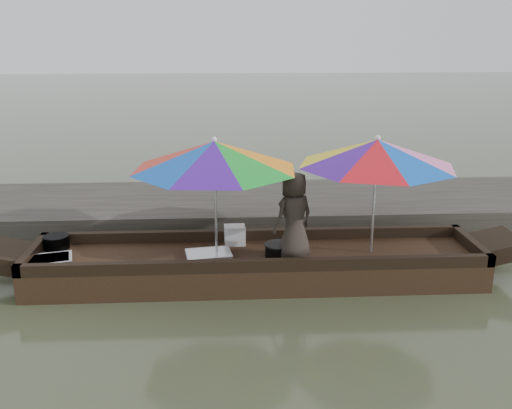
{
  "coord_description": "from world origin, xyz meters",
  "views": [
    {
      "loc": [
        -0.4,
        -6.91,
        3.12
      ],
      "look_at": [
        0.0,
        0.1,
        1.0
      ],
      "focal_mm": 40.0,
      "sensor_mm": 36.0,
      "label": 1
    }
  ],
  "objects": [
    {
      "name": "dock",
      "position": [
        0.0,
        2.2,
        0.25
      ],
      "size": [
        22.0,
        2.2,
        0.5
      ],
      "primitive_type": "cube",
      "color": "#2D2B26",
      "rests_on": "ground"
    },
    {
      "name": "tray_scallop",
      "position": [
        -0.62,
        -0.05,
        0.38
      ],
      "size": [
        0.63,
        0.48,
        0.06
      ],
      "primitive_type": "cube",
      "rotation": [
        0.0,
        0.0,
        0.15
      ],
      "color": "silver",
      "rests_on": "boat_hull"
    },
    {
      "name": "vendor",
      "position": [
        0.46,
        -0.16,
        0.92
      ],
      "size": [
        0.67,
        0.6,
        1.15
      ],
      "primitive_type": "imported",
      "rotation": [
        0.0,
        0.0,
        3.67
      ],
      "color": "#2E2721",
      "rests_on": "boat_hull"
    },
    {
      "name": "tray_crayfish",
      "position": [
        -2.61,
        -0.2,
        0.39
      ],
      "size": [
        0.66,
        0.53,
        0.09
      ],
      "primitive_type": "cube",
      "rotation": [
        0.0,
        0.0,
        0.25
      ],
      "color": "silver",
      "rests_on": "boat_hull"
    },
    {
      "name": "charcoal_grill",
      "position": [
        0.28,
        -0.09,
        0.43
      ],
      "size": [
        0.34,
        0.34,
        0.16
      ],
      "primitive_type": "cylinder",
      "color": "black",
      "rests_on": "boat_hull"
    },
    {
      "name": "boat_hull",
      "position": [
        0.0,
        0.0,
        0.17
      ],
      "size": [
        5.82,
        1.2,
        0.35
      ],
      "primitive_type": "cube",
      "color": "black",
      "rests_on": "water"
    },
    {
      "name": "cooking_pot",
      "position": [
        -2.66,
        0.37,
        0.44
      ],
      "size": [
        0.34,
        0.34,
        0.18
      ],
      "primitive_type": "cylinder",
      "color": "black",
      "rests_on": "boat_hull"
    },
    {
      "name": "umbrella_bow",
      "position": [
        -0.52,
        0.0,
        1.12
      ],
      "size": [
        2.66,
        2.66,
        1.55
      ],
      "primitive_type": null,
      "rotation": [
        0.0,
        0.0,
        0.3
      ],
      "color": "#E5148D",
      "rests_on": "boat_hull"
    },
    {
      "name": "umbrella_stern",
      "position": [
        1.51,
        0.0,
        1.12
      ],
      "size": [
        2.23,
        2.23,
        1.55
      ],
      "primitive_type": null,
      "rotation": [
        0.0,
        0.0,
        0.11
      ],
      "color": "green",
      "rests_on": "boat_hull"
    },
    {
      "name": "water",
      "position": [
        0.0,
        0.0,
        0.0
      ],
      "size": [
        80.0,
        80.0,
        0.0
      ],
      "primitive_type": "plane",
      "color": "#434C30",
      "rests_on": "ground"
    },
    {
      "name": "supply_bag",
      "position": [
        -0.27,
        0.4,
        0.48
      ],
      "size": [
        0.29,
        0.23,
        0.26
      ],
      "primitive_type": "cube",
      "rotation": [
        0.0,
        0.0,
        0.05
      ],
      "color": "silver",
      "rests_on": "boat_hull"
    }
  ]
}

